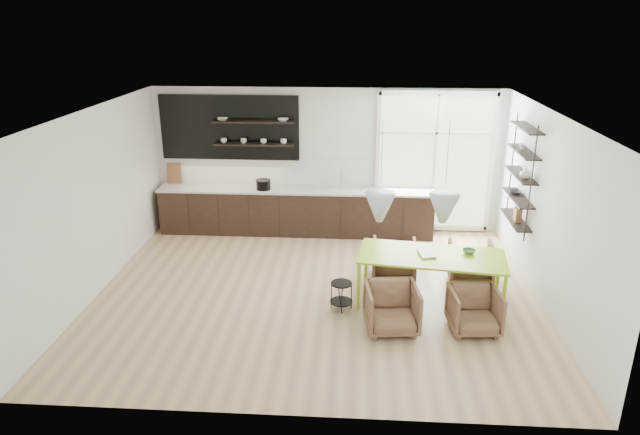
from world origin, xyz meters
The scene contains 11 objects.
room centered at (0.58, 1.10, 1.46)m, with size 7.02×6.01×2.91m.
kitchen_run centered at (-0.69, 2.69, 0.60)m, with size 5.54×0.69×2.75m.
right_shelving centered at (3.36, 1.17, 1.65)m, with size 0.26×1.22×1.90m.
dining_table centered at (1.78, -0.20, 0.75)m, with size 2.31×1.28×0.80m.
armchair_back_left centered at (1.27, 0.60, 0.34)m, with size 0.72×0.74×0.68m, color brown.
armchair_back_right centered at (2.54, 0.61, 0.33)m, with size 0.71×0.73×0.66m, color brown.
armchair_front_left centered at (1.14, -1.06, 0.34)m, with size 0.72×0.74×0.68m, color brown.
armchair_front_right centered at (2.31, -1.00, 0.32)m, with size 0.67×0.69×0.63m, color brown.
wire_stool centered at (0.42, -0.50, 0.28)m, with size 0.35×0.35×0.44m.
table_book centered at (1.58, -0.22, 0.82)m, with size 0.23×0.31×0.03m, color white.
table_bowl centered at (2.35, -0.09, 0.83)m, with size 0.19×0.19×0.06m, color #4B7C4E.
Camera 1 is at (0.61, -8.23, 4.26)m, focal length 32.00 mm.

